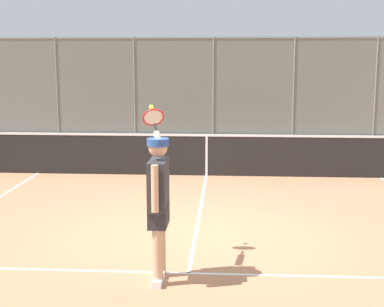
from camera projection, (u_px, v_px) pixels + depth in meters
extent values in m
plane|color=#B27551|center=(196.00, 235.00, 8.63)|extent=(60.00, 60.00, 0.00)
cube|color=white|center=(189.00, 273.00, 7.11)|extent=(6.16, 0.05, 0.01)
cube|color=white|center=(200.00, 210.00, 9.99)|extent=(0.05, 5.87, 0.01)
cylinder|color=slate|center=(376.00, 89.00, 17.95)|extent=(0.07, 0.07, 3.31)
cylinder|color=slate|center=(294.00, 89.00, 18.11)|extent=(0.07, 0.07, 3.31)
cylinder|color=slate|center=(214.00, 88.00, 18.27)|extent=(0.07, 0.07, 3.31)
cylinder|color=slate|center=(135.00, 88.00, 18.44)|extent=(0.07, 0.07, 3.31)
cylinder|color=slate|center=(57.00, 88.00, 18.60)|extent=(0.07, 0.07, 3.31)
cylinder|color=slate|center=(214.00, 38.00, 17.99)|extent=(15.59, 0.05, 0.05)
cube|color=slate|center=(214.00, 88.00, 18.27)|extent=(15.59, 0.02, 3.31)
cube|color=#387A3D|center=(214.00, 90.00, 18.93)|extent=(18.59, 0.90, 3.15)
cube|color=silver|center=(213.00, 137.00, 18.37)|extent=(16.59, 0.18, 0.15)
cube|color=black|center=(207.00, 156.00, 12.80)|extent=(10.05, 0.02, 0.91)
cube|color=white|center=(207.00, 135.00, 12.72)|extent=(10.05, 0.04, 0.05)
cube|color=white|center=(207.00, 156.00, 12.80)|extent=(0.05, 0.04, 0.91)
cube|color=silver|center=(158.00, 281.00, 6.74)|extent=(0.11, 0.26, 0.09)
cylinder|color=tan|center=(157.00, 245.00, 6.66)|extent=(0.13, 0.13, 0.82)
cube|color=silver|center=(161.00, 273.00, 7.01)|extent=(0.11, 0.26, 0.09)
cylinder|color=tan|center=(160.00, 238.00, 6.93)|extent=(0.13, 0.13, 0.82)
cube|color=#28282D|center=(159.00, 215.00, 6.74)|extent=(0.22, 0.43, 0.26)
cube|color=#2D2D33|center=(158.00, 185.00, 6.67)|extent=(0.21, 0.51, 0.59)
cylinder|color=tan|center=(155.00, 189.00, 6.37)|extent=(0.08, 0.08, 0.55)
cylinder|color=tan|center=(159.00, 144.00, 7.07)|extent=(0.19, 0.41, 0.30)
sphere|color=tan|center=(158.00, 147.00, 6.59)|extent=(0.23, 0.23, 0.23)
cylinder|color=#284C93|center=(158.00, 142.00, 6.58)|extent=(0.26, 0.26, 0.09)
cube|color=#284C93|center=(159.00, 143.00, 6.71)|extent=(0.19, 0.21, 0.02)
cylinder|color=black|center=(156.00, 128.00, 7.28)|extent=(0.08, 0.17, 0.13)
torus|color=red|center=(153.00, 117.00, 7.44)|extent=(0.33, 0.26, 0.26)
cylinder|color=silver|center=(153.00, 117.00, 7.44)|extent=(0.28, 0.20, 0.21)
sphere|color=#CCDB33|center=(151.00, 107.00, 7.59)|extent=(0.07, 0.07, 0.07)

